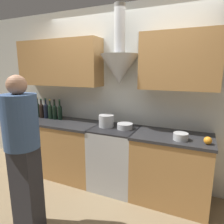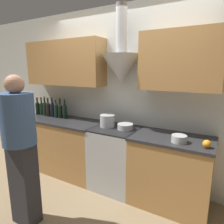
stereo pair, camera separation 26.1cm
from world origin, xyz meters
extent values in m
plane|color=#847051|center=(0.00, 0.00, 0.00)|extent=(12.00, 12.00, 0.00)
cube|color=silver|center=(0.00, 0.68, 1.30)|extent=(8.40, 0.06, 2.60)
cone|color=#B7BABC|center=(0.00, 0.50, 1.70)|extent=(0.53, 0.53, 0.41)
cylinder|color=#B7BABC|center=(0.00, 0.50, 2.23)|extent=(0.15, 0.15, 0.64)
cube|color=#B27F47|center=(-1.03, 0.50, 1.80)|extent=(1.44, 0.32, 0.70)
cube|color=#B27F47|center=(0.79, 0.50, 1.80)|extent=(0.95, 0.32, 0.70)
cube|color=#B27F47|center=(-1.03, 0.35, 0.43)|extent=(1.44, 0.60, 0.86)
cube|color=#28282B|center=(-1.03, 0.35, 0.88)|extent=(1.46, 0.62, 0.03)
cube|color=#B27F47|center=(0.79, 0.35, 0.43)|extent=(0.95, 0.60, 0.86)
cube|color=#28282B|center=(0.79, 0.35, 0.88)|extent=(0.97, 0.62, 0.03)
cube|color=#B7BABC|center=(0.00, 0.35, 0.44)|extent=(0.63, 0.60, 0.87)
cube|color=black|center=(0.00, 0.05, 0.40)|extent=(0.44, 0.01, 0.39)
cube|color=black|center=(0.00, 0.35, 0.88)|extent=(0.63, 0.60, 0.02)
cube|color=#B7BABC|center=(0.00, 0.62, 0.82)|extent=(0.63, 0.06, 0.10)
cylinder|color=black|center=(-1.67, 0.42, 0.99)|extent=(0.07, 0.07, 0.19)
sphere|color=black|center=(-1.67, 0.42, 1.08)|extent=(0.07, 0.07, 0.07)
cylinder|color=black|center=(-1.67, 0.42, 1.14)|extent=(0.03, 0.03, 0.08)
cylinder|color=#234C33|center=(-1.67, 0.42, 1.20)|extent=(0.03, 0.03, 0.02)
cylinder|color=black|center=(-1.58, 0.43, 0.99)|extent=(0.07, 0.07, 0.19)
sphere|color=black|center=(-1.58, 0.43, 1.09)|extent=(0.07, 0.07, 0.07)
cylinder|color=black|center=(-1.58, 0.43, 1.15)|extent=(0.03, 0.03, 0.09)
cylinder|color=maroon|center=(-1.58, 0.43, 1.20)|extent=(0.03, 0.03, 0.02)
cylinder|color=black|center=(-1.48, 0.42, 1.00)|extent=(0.07, 0.07, 0.21)
sphere|color=black|center=(-1.48, 0.42, 1.10)|extent=(0.07, 0.07, 0.07)
cylinder|color=black|center=(-1.48, 0.42, 1.16)|extent=(0.03, 0.03, 0.10)
cylinder|color=gold|center=(-1.48, 0.42, 1.22)|extent=(0.03, 0.03, 0.02)
cylinder|color=black|center=(-1.39, 0.41, 1.00)|extent=(0.07, 0.07, 0.20)
sphere|color=black|center=(-1.39, 0.41, 1.10)|extent=(0.07, 0.07, 0.07)
cylinder|color=black|center=(-1.39, 0.41, 1.16)|extent=(0.03, 0.03, 0.09)
cylinder|color=#234C33|center=(-1.39, 0.41, 1.21)|extent=(0.03, 0.03, 0.02)
cylinder|color=black|center=(-1.29, 0.42, 1.00)|extent=(0.07, 0.07, 0.21)
sphere|color=black|center=(-1.29, 0.42, 1.11)|extent=(0.07, 0.07, 0.07)
cylinder|color=black|center=(-1.29, 0.42, 1.17)|extent=(0.03, 0.03, 0.09)
cylinder|color=#234C33|center=(-1.29, 0.42, 1.22)|extent=(0.03, 0.03, 0.02)
cylinder|color=black|center=(-1.20, 0.41, 1.00)|extent=(0.07, 0.07, 0.21)
sphere|color=black|center=(-1.20, 0.41, 1.10)|extent=(0.07, 0.07, 0.07)
cylinder|color=black|center=(-1.20, 0.41, 1.16)|extent=(0.03, 0.03, 0.08)
cylinder|color=gold|center=(-1.20, 0.41, 1.21)|extent=(0.03, 0.03, 0.02)
cylinder|color=black|center=(-1.11, 0.42, 0.99)|extent=(0.07, 0.07, 0.19)
sphere|color=black|center=(-1.11, 0.42, 1.09)|extent=(0.07, 0.07, 0.07)
cylinder|color=black|center=(-1.11, 0.42, 1.15)|extent=(0.03, 0.03, 0.10)
cylinder|color=black|center=(-1.11, 0.42, 1.21)|extent=(0.03, 0.03, 0.02)
cylinder|color=black|center=(-1.01, 0.43, 0.99)|extent=(0.07, 0.07, 0.20)
sphere|color=black|center=(-1.01, 0.43, 1.09)|extent=(0.07, 0.07, 0.07)
cylinder|color=black|center=(-1.01, 0.43, 1.16)|extent=(0.03, 0.03, 0.10)
cylinder|color=#234C33|center=(-1.01, 0.43, 1.22)|extent=(0.03, 0.03, 0.02)
cylinder|color=#B7BABC|center=(-0.14, 0.36, 0.98)|extent=(0.21, 0.21, 0.17)
cylinder|color=#B7BABC|center=(0.14, 0.37, 0.93)|extent=(0.22, 0.22, 0.08)
sphere|color=orange|center=(1.18, 0.19, 0.94)|extent=(0.09, 0.09, 0.09)
cylinder|color=#B7BABC|center=(0.89, 0.21, 0.94)|extent=(0.17, 0.17, 0.08)
cube|color=#28282D|center=(-0.53, -0.77, 0.46)|extent=(0.29, 0.19, 0.93)
cylinder|color=#38517A|center=(-0.53, -0.77, 1.20)|extent=(0.34, 0.34, 0.54)
sphere|color=#AD7A5B|center=(-0.53, -0.77, 1.56)|extent=(0.19, 0.19, 0.19)
camera|label=1|loc=(1.06, -2.13, 1.69)|focal=32.00mm
camera|label=2|loc=(1.30, -2.02, 1.69)|focal=32.00mm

